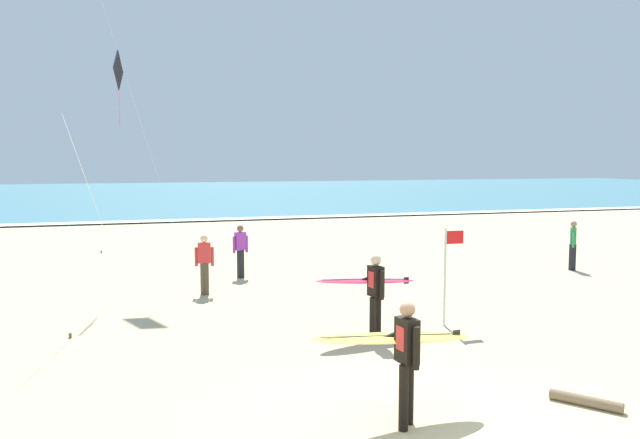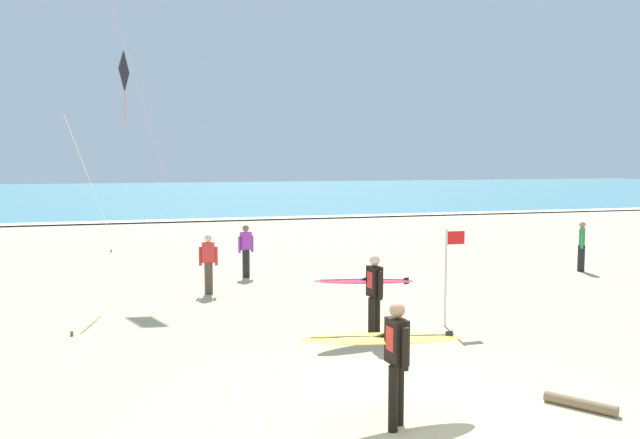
% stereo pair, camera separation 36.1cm
% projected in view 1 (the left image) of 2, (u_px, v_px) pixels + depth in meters
% --- Properties ---
extents(ground_plane, '(160.00, 160.00, 0.00)m').
position_uv_depth(ground_plane, '(418.00, 423.00, 8.61)').
color(ground_plane, '#CCB789').
extents(ocean_water, '(160.00, 60.00, 0.08)m').
position_uv_depth(ocean_water, '(162.00, 194.00, 64.69)').
color(ocean_water, teal).
rests_on(ocean_water, ground).
extents(shoreline_foam, '(160.00, 1.39, 0.01)m').
position_uv_depth(shoreline_foam, '(192.00, 220.00, 36.44)').
color(shoreline_foam, white).
rests_on(shoreline_foam, ocean_water).
extents(surfer_lead, '(2.51, 1.05, 1.71)m').
position_uv_depth(surfer_lead, '(400.00, 346.00, 8.56)').
color(surfer_lead, black).
rests_on(surfer_lead, ground).
extents(surfer_trailing, '(2.33, 1.05, 1.71)m').
position_uv_depth(surfer_trailing, '(371.00, 286.00, 12.60)').
color(surfer_trailing, black).
rests_on(surfer_trailing, ground).
extents(kite_diamond_charcoal_distant, '(1.22, 5.11, 6.42)m').
position_uv_depth(kite_diamond_charcoal_distant, '(117.00, 80.00, 16.65)').
color(kite_diamond_charcoal_distant, black).
rests_on(kite_diamond_charcoal_distant, ground).
extents(bystander_green_top, '(0.34, 0.41, 1.59)m').
position_uv_depth(bystander_green_top, '(573.00, 245.00, 20.37)').
color(bystander_green_top, black).
rests_on(bystander_green_top, ground).
extents(bystander_purple_top, '(0.48, 0.26, 1.59)m').
position_uv_depth(bystander_purple_top, '(240.00, 251.00, 19.08)').
color(bystander_purple_top, black).
rests_on(bystander_purple_top, ground).
extents(bystander_red_top, '(0.49, 0.24, 1.59)m').
position_uv_depth(bystander_red_top, '(204.00, 264.00, 16.69)').
color(bystander_red_top, '#4C3D2D').
rests_on(bystander_red_top, ground).
extents(lifeguard_flag, '(0.45, 0.05, 2.10)m').
position_uv_depth(lifeguard_flag, '(447.00, 267.00, 13.55)').
color(lifeguard_flag, silver).
rests_on(lifeguard_flag, ground).
extents(driftwood_log, '(0.73, 0.90, 0.16)m').
position_uv_depth(driftwood_log, '(586.00, 401.00, 9.19)').
color(driftwood_log, '#846B4C').
rests_on(driftwood_log, ground).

